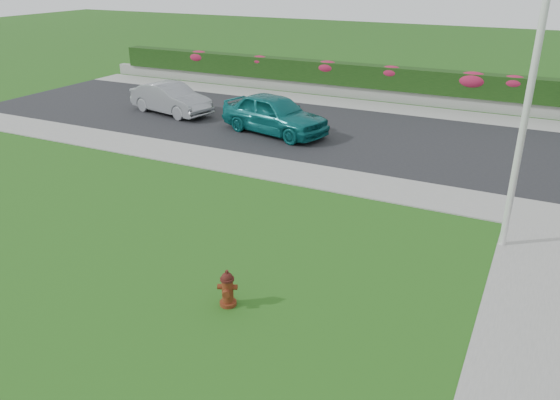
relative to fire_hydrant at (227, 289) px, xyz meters
The scene contains 17 objects.
ground 2.11m from the fire_hydrant, 133.03° to the right, with size 120.00×120.00×0.00m, color black.
street_far 14.04m from the fire_hydrant, 117.22° to the left, with size 26.00×8.00×0.04m, color black.
sidewalk_far 10.54m from the fire_hydrant, 134.77° to the left, with size 24.00×2.00×0.04m, color gray.
curb_corner 9.34m from the fire_hydrant, 53.27° to the left, with size 2.00×2.00×0.04m, color gray.
sidewalk_beyond 17.65m from the fire_hydrant, 97.88° to the left, with size 34.00×2.00×0.04m, color gray.
retaining_wall 19.13m from the fire_hydrant, 97.27° to the left, with size 34.00×0.40×0.60m, color gray.
hedge 19.25m from the fire_hydrant, 97.23° to the left, with size 32.00×0.90×1.10m, color black.
fire_hydrant is the anchor object (origin of this frame).
sedan_teal 12.19m from the fire_hydrant, 112.53° to the left, with size 1.86×4.63×1.58m, color #0C6262.
sedan_silver 15.84m from the fire_hydrant, 130.81° to the left, with size 1.45×4.16×1.37m, color #929499.
utility_pole 7.59m from the fire_hydrant, 47.87° to the left, with size 0.16×0.16×6.69m, color silver.
flower_clump_a 23.32m from the fire_hydrant, 125.44° to the left, with size 1.36×0.87×0.68m, color #A71C43.
flower_clump_b 21.26m from the fire_hydrant, 116.61° to the left, with size 1.14×0.73×0.57m, color #A71C43.
flower_clump_c 19.79m from the fire_hydrant, 106.18° to the left, with size 1.32×0.85×0.66m, color #A71C43.
flower_clump_d 19.13m from the fire_hydrant, 96.39° to the left, with size 1.25×0.80×0.63m, color #A71C43.
flower_clump_e 19.09m from the fire_hydrant, 84.70° to the left, with size 1.56×1.00×0.78m, color #A71C43.
flower_clump_f 19.34m from the fire_hydrant, 79.42° to the left, with size 1.26×0.81×0.63m, color #A71C43.
Camera 1 is at (6.50, -6.33, 6.34)m, focal length 35.00 mm.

